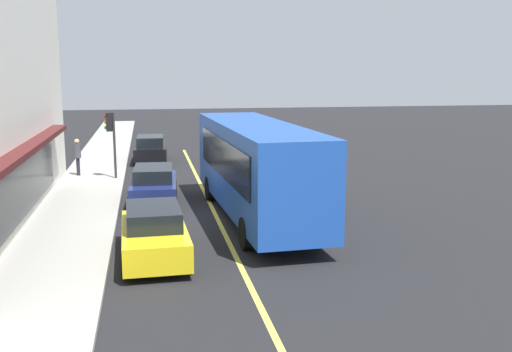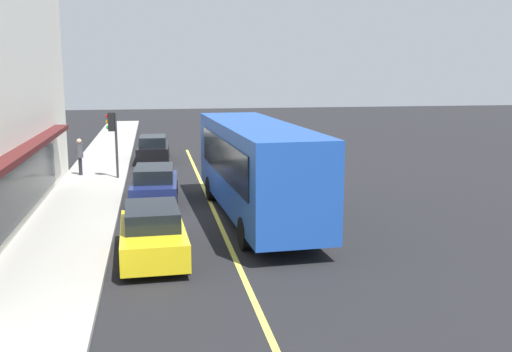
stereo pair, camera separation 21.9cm
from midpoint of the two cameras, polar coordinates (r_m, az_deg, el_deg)
ground at (r=22.65m, az=-4.31°, el=-3.57°), size 120.00×120.00×0.00m
sidewalk at (r=22.68m, az=-17.34°, el=-3.80°), size 80.00×3.05×0.15m
lane_centre_stripe at (r=22.65m, az=-4.31°, el=-3.56°), size 36.00×0.16×0.01m
bus at (r=21.32m, az=-0.36°, el=1.03°), size 11.24×3.06×3.50m
traffic_light at (r=29.45m, az=-14.08°, el=4.38°), size 0.30×0.52×3.20m
car_navy at (r=24.48m, az=-10.09°, el=-0.87°), size 4.38×2.02×1.52m
car_yellow at (r=17.36m, az=-10.18°, el=-5.50°), size 4.36×1.97×1.52m
car_black at (r=35.58m, az=-10.32°, el=2.59°), size 4.36×1.99×1.52m
pedestrian_by_curb at (r=30.82m, az=-17.05°, el=2.11°), size 0.34×0.34×1.84m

